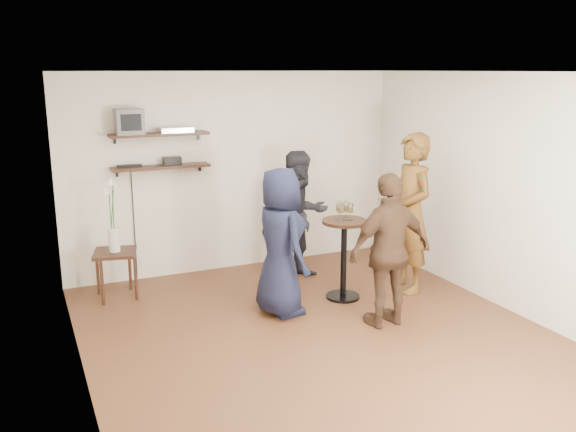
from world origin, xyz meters
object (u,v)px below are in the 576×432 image
object	(u,v)px
radio	(172,161)
side_table	(115,259)
drinks_table	(344,248)
person_navy	(281,242)
person_dark	(301,216)
person_brown	(389,251)
person_plaid	(410,213)
dvd_deck	(176,130)
crt_monitor	(129,122)

from	to	relation	value
radio	side_table	distance (m)	1.39
drinks_table	person_navy	world-z (taller)	person_navy
person_dark	person_brown	xyz separation A→B (m)	(0.20, -1.70, -0.01)
drinks_table	person_plaid	distance (m)	0.92
person_dark	person_brown	distance (m)	1.71
dvd_deck	person_dark	xyz separation A→B (m)	(1.38, -0.68, -1.07)
crt_monitor	dvd_deck	size ratio (longest dim) A/B	0.80
crt_monitor	side_table	xyz separation A→B (m)	(-0.32, -0.41, -1.55)
crt_monitor	person_brown	size ratio (longest dim) A/B	0.20
side_table	person_navy	xyz separation A→B (m)	(1.57, -1.22, 0.34)
dvd_deck	radio	xyz separation A→B (m)	(-0.06, 0.00, -0.38)
radio	person_dark	bearing A→B (deg)	-25.29
side_table	radio	bearing A→B (deg)	26.65
crt_monitor	person_dark	xyz separation A→B (m)	(1.94, -0.68, -1.19)
drinks_table	person_navy	size ratio (longest dim) A/B	0.58
crt_monitor	drinks_table	distance (m)	2.95
drinks_table	person_plaid	xyz separation A→B (m)	(0.85, -0.07, 0.35)
side_table	person_dark	bearing A→B (deg)	-6.81
crt_monitor	person_brown	xyz separation A→B (m)	(2.14, -2.38, -1.21)
radio	person_dark	size ratio (longest dim) A/B	0.13
person_navy	person_brown	size ratio (longest dim) A/B	1.00
person_plaid	person_brown	distance (m)	1.13
person_dark	dvd_deck	bearing A→B (deg)	143.35
person_plaid	person_dark	distance (m)	1.37
dvd_deck	person_brown	bearing A→B (deg)	-56.35
person_plaid	person_dark	world-z (taller)	person_plaid
person_plaid	person_brown	world-z (taller)	person_plaid
dvd_deck	drinks_table	size ratio (longest dim) A/B	0.42
drinks_table	person_navy	bearing A→B (deg)	-172.49
person_navy	person_brown	world-z (taller)	person_navy
radio	person_brown	bearing A→B (deg)	-55.34
radio	drinks_table	world-z (taller)	radio
radio	dvd_deck	bearing A→B (deg)	0.00
crt_monitor	person_dark	distance (m)	2.38
crt_monitor	radio	distance (m)	0.71
dvd_deck	person_plaid	size ratio (longest dim) A/B	0.21
drinks_table	person_plaid	bearing A→B (deg)	-4.93
dvd_deck	person_plaid	bearing A→B (deg)	-33.76
drinks_table	person_brown	bearing A→B (deg)	-86.84
dvd_deck	side_table	distance (m)	1.73
side_table	person_navy	distance (m)	2.02
dvd_deck	radio	distance (m)	0.38
person_plaid	person_dark	xyz separation A→B (m)	(-1.01, 0.92, -0.13)
radio	person_dark	xyz separation A→B (m)	(1.44, -0.68, -0.69)
crt_monitor	person_navy	size ratio (longest dim) A/B	0.20
radio	drinks_table	size ratio (longest dim) A/B	0.23
person_brown	drinks_table	bearing A→B (deg)	-90.00
crt_monitor	side_table	bearing A→B (deg)	-127.99
person_navy	radio	bearing A→B (deg)	17.08
side_table	person_plaid	distance (m)	3.51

